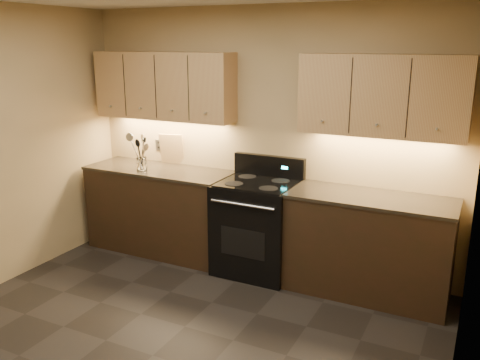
{
  "coord_description": "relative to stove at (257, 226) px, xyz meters",
  "views": [
    {
      "loc": [
        2.05,
        -2.65,
        2.25
      ],
      "look_at": [
        0.0,
        1.45,
        1.0
      ],
      "focal_mm": 38.0,
      "sensor_mm": 36.0,
      "label": 1
    }
  ],
  "objects": [
    {
      "name": "black_turner",
      "position": [
        -1.3,
        -0.13,
        0.64
      ],
      "size": [
        0.12,
        0.2,
        0.36
      ],
      "primitive_type": null,
      "rotation": [
        -0.27,
        0.08,
        0.4
      ],
      "color": "black",
      "rests_on": "utensil_crock"
    },
    {
      "name": "wooden_spoon",
      "position": [
        -1.34,
        -0.13,
        0.61
      ],
      "size": [
        0.18,
        0.09,
        0.29
      ],
      "primitive_type": null,
      "rotation": [
        -0.0,
        0.42,
        0.18
      ],
      "color": "#DBBC75",
      "rests_on": "utensil_crock"
    },
    {
      "name": "black_spoon",
      "position": [
        -1.32,
        -0.09,
        0.62
      ],
      "size": [
        0.08,
        0.11,
        0.32
      ],
      "primitive_type": null,
      "rotation": [
        0.16,
        -0.04,
        -0.04
      ],
      "color": "black",
      "rests_on": "utensil_crock"
    },
    {
      "name": "outlet_plate",
      "position": [
        -1.38,
        0.31,
        0.64
      ],
      "size": [
        0.08,
        0.01,
        0.12
      ],
      "primitive_type": "cube",
      "color": "#B2B5BA",
      "rests_on": "wall_back"
    },
    {
      "name": "wall_back",
      "position": [
        -0.08,
        0.32,
        0.82
      ],
      "size": [
        4.0,
        0.04,
        2.6
      ],
      "primitive_type": "cube",
      "color": "tan",
      "rests_on": "ground"
    },
    {
      "name": "utensil_crock",
      "position": [
        -1.3,
        -0.11,
        0.51
      ],
      "size": [
        0.12,
        0.12,
        0.14
      ],
      "color": "white",
      "rests_on": "counter_left"
    },
    {
      "name": "steel_spatula",
      "position": [
        -1.27,
        -0.1,
        0.65
      ],
      "size": [
        0.16,
        0.15,
        0.39
      ],
      "primitive_type": null,
      "rotation": [
        -0.04,
        -0.18,
        -0.4
      ],
      "color": "silver",
      "rests_on": "utensil_crock"
    },
    {
      "name": "counter_right",
      "position": [
        1.1,
        0.02,
        -0.01
      ],
      "size": [
        1.46,
        0.62,
        0.93
      ],
      "color": "black",
      "rests_on": "ground"
    },
    {
      "name": "counter_left",
      "position": [
        -1.18,
        0.02,
        -0.01
      ],
      "size": [
        1.62,
        0.62,
        0.93
      ],
      "color": "black",
      "rests_on": "ground"
    },
    {
      "name": "upper_cab_right",
      "position": [
        1.1,
        0.17,
        1.32
      ],
      "size": [
        1.44,
        0.3,
        0.7
      ],
      "primitive_type": "cube",
      "color": "tan",
      "rests_on": "wall_back"
    },
    {
      "name": "floor",
      "position": [
        -0.08,
        -1.68,
        -0.48
      ],
      "size": [
        4.0,
        4.0,
        0.0
      ],
      "primitive_type": "plane",
      "color": "black",
      "rests_on": "ground"
    },
    {
      "name": "upper_cab_left",
      "position": [
        -1.18,
        0.17,
        1.32
      ],
      "size": [
        1.6,
        0.3,
        0.7
      ],
      "primitive_type": "cube",
      "color": "tan",
      "rests_on": "wall_back"
    },
    {
      "name": "stove",
      "position": [
        0.0,
        0.0,
        0.0
      ],
      "size": [
        0.76,
        0.68,
        1.14
      ],
      "color": "black",
      "rests_on": "ground"
    },
    {
      "name": "cutting_board",
      "position": [
        -1.18,
        0.28,
        0.62
      ],
      "size": [
        0.28,
        0.14,
        0.34
      ],
      "primitive_type": "cube",
      "rotation": [
        0.19,
        0.0,
        0.22
      ],
      "color": "#DBBC75",
      "rests_on": "counter_left"
    },
    {
      "name": "steel_skimmer",
      "position": [
        -1.28,
        -0.13,
        0.66
      ],
      "size": [
        0.25,
        0.1,
        0.39
      ],
      "primitive_type": null,
      "rotation": [
        -0.05,
        -0.42,
        0.11
      ],
      "color": "silver",
      "rests_on": "utensil_crock"
    },
    {
      "name": "wall_right",
      "position": [
        1.92,
        -1.68,
        0.82
      ],
      "size": [
        0.04,
        4.0,
        2.6
      ],
      "primitive_type": "cube",
      "color": "tan",
      "rests_on": "ground"
    }
  ]
}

